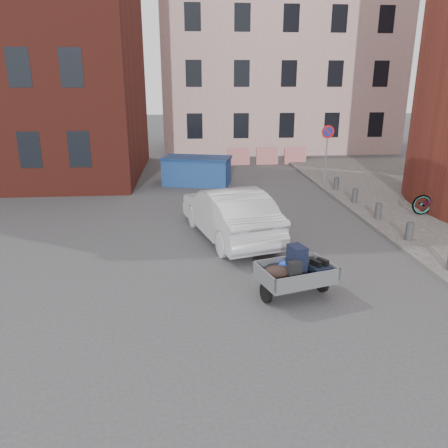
{
  "coord_description": "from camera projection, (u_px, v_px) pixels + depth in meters",
  "views": [
    {
      "loc": [
        -0.58,
        -10.6,
        4.6
      ],
      "look_at": [
        0.36,
        0.21,
        1.1
      ],
      "focal_mm": 35.0,
      "sensor_mm": 36.0,
      "label": 1
    }
  ],
  "objects": [
    {
      "name": "no_parking_sign",
      "position": [
        327.0,
        142.0,
        20.38
      ],
      "size": [
        0.6,
        0.09,
        2.65
      ],
      "color": "gray",
      "rests_on": "sidewalk"
    },
    {
      "name": "ground",
      "position": [
        211.0,
        266.0,
        11.51
      ],
      "size": [
        120.0,
        120.0,
        0.0
      ],
      "primitive_type": "plane",
      "color": "#38383A",
      "rests_on": "ground"
    },
    {
      "name": "building_brick",
      "position": [
        8.0,
        31.0,
        20.96
      ],
      "size": [
        12.0,
        10.0,
        14.0
      ],
      "primitive_type": "cube",
      "color": "#591E16",
      "rests_on": "ground"
    },
    {
      "name": "bicycle",
      "position": [
        441.0,
        199.0,
        15.55
      ],
      "size": [
        2.15,
        0.76,
        1.12
      ],
      "primitive_type": "imported",
      "rotation": [
        0.0,
        0.0,
        1.56
      ],
      "color": "black",
      "rests_on": "sidewalk"
    },
    {
      "name": "bollards",
      "position": [
        378.0,
        211.0,
        15.11
      ],
      "size": [
        0.22,
        9.02,
        0.55
      ],
      "color": "#3A3A3D",
      "rests_on": "sidewalk"
    },
    {
      "name": "barriers",
      "position": [
        267.0,
        156.0,
        25.93
      ],
      "size": [
        4.7,
        0.18,
        1.0
      ],
      "color": "red",
      "rests_on": "ground"
    },
    {
      "name": "trailer",
      "position": [
        295.0,
        272.0,
        9.7
      ],
      "size": [
        1.85,
        1.97,
        1.2
      ],
      "rotation": [
        0.0,
        0.0,
        0.29
      ],
      "color": "black",
      "rests_on": "ground"
    },
    {
      "name": "building_pink",
      "position": [
        277.0,
        48.0,
        30.72
      ],
      "size": [
        16.0,
        8.0,
        14.0
      ],
      "primitive_type": "cube",
      "color": "#BD9891",
      "rests_on": "ground"
    },
    {
      "name": "dumpster",
      "position": [
        197.0,
        171.0,
        20.69
      ],
      "size": [
        3.46,
        2.39,
        1.32
      ],
      "rotation": [
        0.0,
        0.0,
        -0.26
      ],
      "color": "navy",
      "rests_on": "ground"
    },
    {
      "name": "silver_car",
      "position": [
        229.0,
        213.0,
        13.46
      ],
      "size": [
        2.92,
        5.13,
        1.6
      ],
      "primitive_type": "imported",
      "rotation": [
        0.0,
        0.0,
        3.41
      ],
      "color": "silver",
      "rests_on": "ground"
    }
  ]
}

